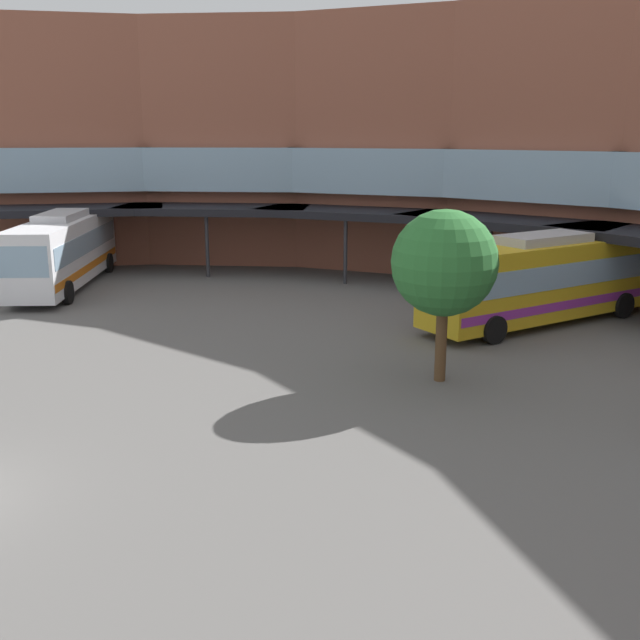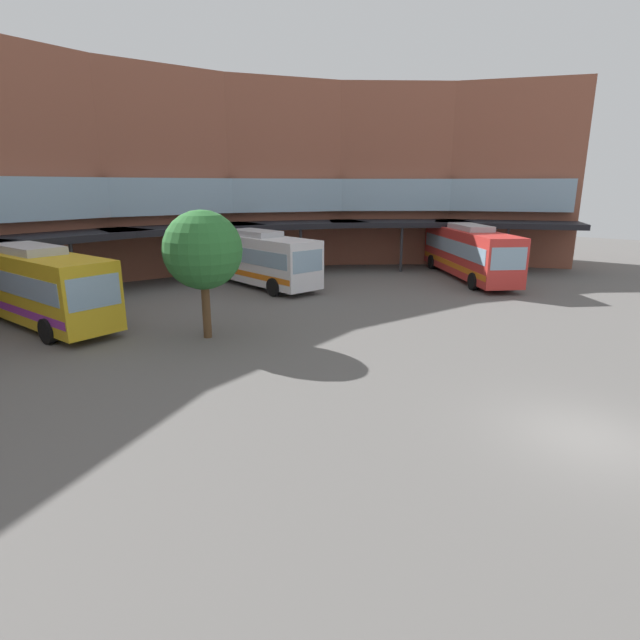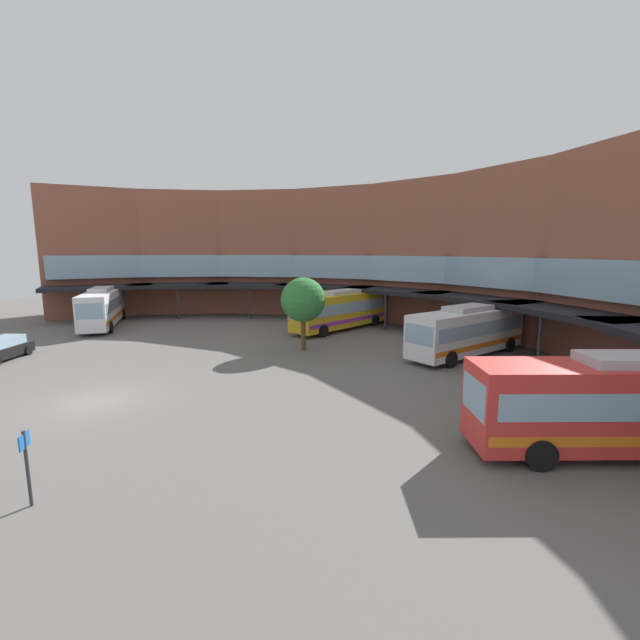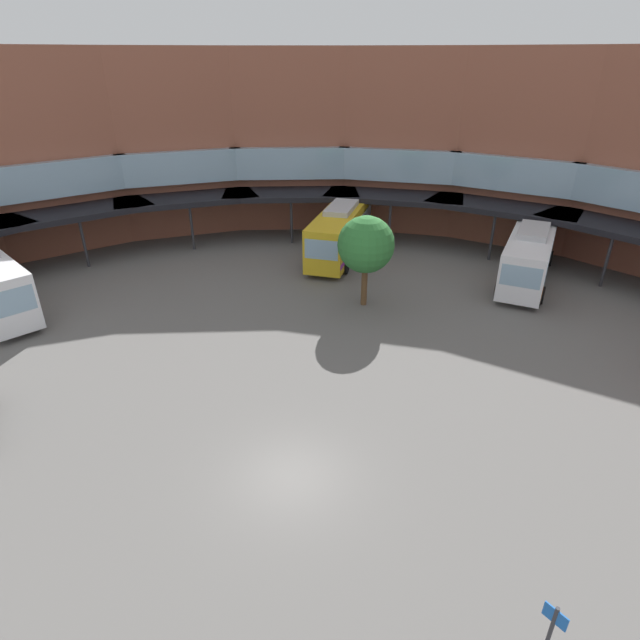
{
  "view_description": "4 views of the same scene",
  "coord_description": "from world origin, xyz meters",
  "views": [
    {
      "loc": [
        16.9,
        -0.75,
        7.75
      ],
      "look_at": [
        -1.49,
        11.35,
        2.2
      ],
      "focal_mm": 41.81,
      "sensor_mm": 36.0,
      "label": 1
    },
    {
      "loc": [
        -13.84,
        -1.5,
        6.48
      ],
      "look_at": [
        -0.89,
        8.2,
        2.08
      ],
      "focal_mm": 28.01,
      "sensor_mm": 36.0,
      "label": 2
    },
    {
      "loc": [
        22.13,
        -7.75,
        7.52
      ],
      "look_at": [
        2.88,
        13.66,
        2.79
      ],
      "focal_mm": 24.06,
      "sensor_mm": 36.0,
      "label": 3
    },
    {
      "loc": [
        4.51,
        -13.5,
        13.72
      ],
      "look_at": [
        -1.44,
        9.76,
        1.34
      ],
      "focal_mm": 29.17,
      "sensor_mm": 36.0,
      "label": 4
    }
  ],
  "objects": [
    {
      "name": "bus_3",
      "position": [
        -21.87,
        9.06,
        1.95
      ],
      "size": [
        11.4,
        8.23,
        3.85
      ],
      "rotation": [
        0.0,
        0.0,
        5.74
      ],
      "color": "white",
      "rests_on": "ground"
    },
    {
      "name": "bus_0",
      "position": [
        -3.31,
        23.44,
        1.9
      ],
      "size": [
        3.04,
        11.33,
        3.75
      ],
      "rotation": [
        0.0,
        0.0,
        4.69
      ],
      "color": "gold",
      "rests_on": "ground"
    },
    {
      "name": "plaza_tree",
      "position": [
        -0.02,
        15.0,
        3.81
      ],
      "size": [
        3.33,
        3.33,
        5.5
      ],
      "color": "brown",
      "rests_on": "ground"
    },
    {
      "name": "station_building",
      "position": [
        0.0,
        23.71,
        6.85
      ],
      "size": [
        70.27,
        31.16,
        14.2
      ],
      "color": "#93543F",
      "rests_on": "ground"
    }
  ]
}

